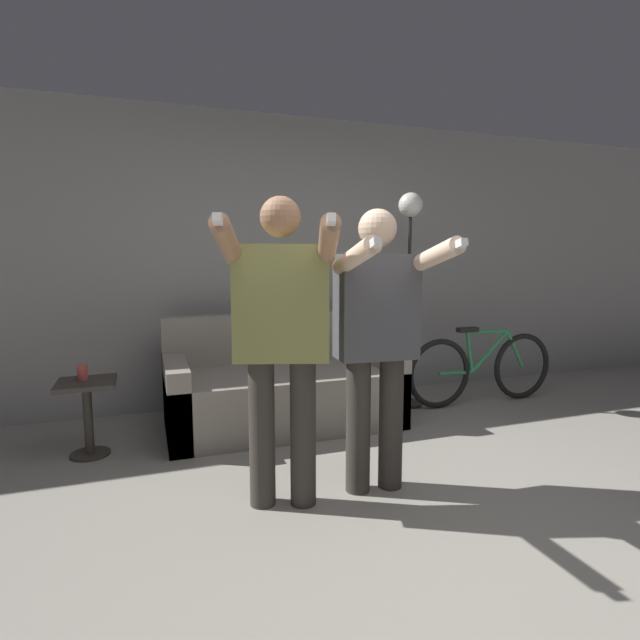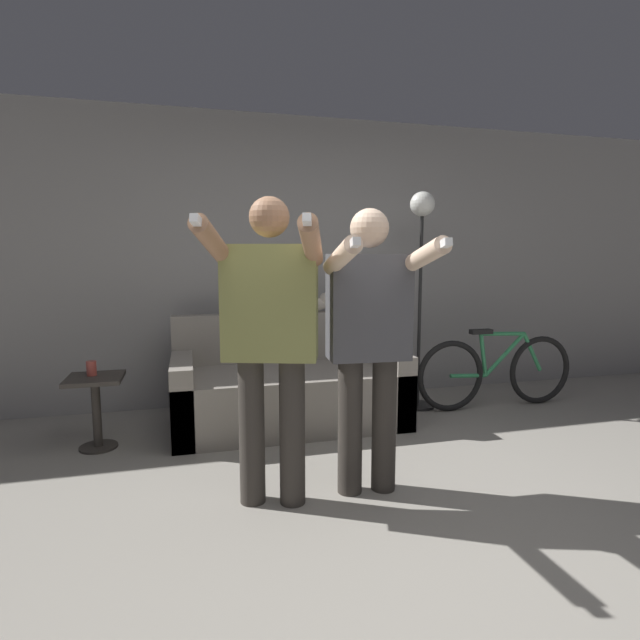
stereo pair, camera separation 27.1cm
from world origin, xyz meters
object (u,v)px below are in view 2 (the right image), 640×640
Objects in this scene: person_left at (270,328)px; bicycle at (496,371)px; person_right at (369,331)px; side_table at (96,398)px; floor_lamp at (421,247)px; cat at (309,304)px; cup at (91,368)px; couch at (288,389)px.

person_left reaches higher than bicycle.
person_right reaches higher than side_table.
bicycle is (3.29, 0.13, -0.03)m from side_table.
person_left is 0.55m from person_right.
person_left is 2.16m from floor_lamp.
bicycle is (0.67, -0.19, -1.10)m from floor_lamp.
cup is at bearing -163.84° from cat.
person_left is 2.63m from bicycle.
cup is (-1.64, 1.15, -0.37)m from person_right.
floor_lamp is 18.58× the size of cup.
couch reaches higher than bicycle.
couch is 1.13× the size of person_right.
side_table is at bearing 149.94° from person_right.
couch is 17.72× the size of cup.
cat is (0.61, 1.64, -0.04)m from person_left.
bicycle is (3.32, 0.09, -0.24)m from cup.
cat reaches higher than bicycle.
couch is at bearing -127.41° from cat.
person_left is at bearing -150.97° from bicycle.
person_right is (0.20, -1.30, 0.65)m from couch.
cat is at bearing 166.20° from bicycle.
couch is 1.18× the size of bicycle.
floor_lamp is (1.01, 1.43, 0.50)m from person_right.
person_left is 3.20× the size of side_table.
cup is at bearing -173.86° from couch.
floor_lamp is at bearing 163.94° from bicycle.
person_left reaches higher than cat.
floor_lamp is at bearing 7.02° from side_table.
person_left is 1.75m from cat.
side_table is (-1.06, 1.11, -0.61)m from person_left.
person_right is 1.64m from cat.
floor_lamp is at bearing 59.36° from person_right.
person_left is 1.03× the size of person_right.
person_left is at bearing -110.32° from cat.
bicycle is at bearing -1.92° from couch.
cat is (0.26, 0.34, 0.66)m from couch.
person_left is 1.08× the size of bicycle.
floor_lamp reaches higher than bicycle.
side_table is (-1.67, -0.53, -0.58)m from cat.
person_right reaches higher than couch.
cat is 1.80m from cup.
floor_lamp is 2.80m from cup.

